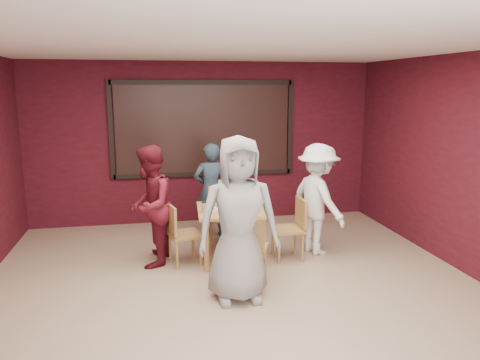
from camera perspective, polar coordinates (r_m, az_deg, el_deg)
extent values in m
plane|color=tan|center=(5.29, 0.41, -15.29)|extent=(7.00, 7.00, 0.00)
cube|color=black|center=(8.17, -4.43, 6.23)|extent=(3.00, 0.02, 1.50)
cube|color=tan|center=(6.39, -0.98, -3.68)|extent=(1.00, 1.00, 0.04)
cylinder|color=tan|center=(6.82, -4.44, -5.96)|extent=(0.07, 0.07, 0.70)
cylinder|color=tan|center=(6.89, 1.80, -5.74)|extent=(0.07, 0.07, 0.70)
cylinder|color=tan|center=(6.11, -4.11, -8.02)|extent=(0.07, 0.07, 0.70)
cylinder|color=tan|center=(6.19, 2.88, -7.75)|extent=(0.07, 0.07, 0.70)
cylinder|color=white|center=(6.10, -0.49, -4.15)|extent=(0.24, 0.24, 0.01)
cone|color=#E89052|center=(6.10, -0.49, -4.02)|extent=(0.22, 0.22, 0.02)
cylinder|color=beige|center=(6.02, 0.87, -3.73)|extent=(0.09, 0.09, 0.14)
cylinder|color=black|center=(6.00, 0.88, -3.03)|extent=(0.09, 0.09, 0.01)
cylinder|color=white|center=(6.66, -1.43, -2.82)|extent=(0.24, 0.24, 0.01)
cone|color=#E89052|center=(6.66, -1.43, -2.70)|extent=(0.22, 0.22, 0.02)
cylinder|color=beige|center=(6.71, -2.64, -2.16)|extent=(0.09, 0.09, 0.14)
cylinder|color=black|center=(6.69, -2.65, -1.53)|extent=(0.09, 0.09, 0.01)
cylinder|color=white|center=(6.34, -3.61, -3.58)|extent=(0.24, 0.24, 0.01)
cone|color=#E89052|center=(6.33, -3.61, -3.45)|extent=(0.22, 0.22, 0.02)
cylinder|color=beige|center=(6.19, -4.29, -3.35)|extent=(0.09, 0.09, 0.14)
cylinder|color=black|center=(6.17, -4.30, -2.67)|extent=(0.09, 0.09, 0.01)
cylinder|color=white|center=(6.44, 1.61, -3.33)|extent=(0.24, 0.24, 0.01)
cone|color=#E89052|center=(6.43, 1.61, -3.20)|extent=(0.22, 0.22, 0.02)
cylinder|color=beige|center=(6.56, 2.13, -2.47)|extent=(0.09, 0.09, 0.14)
cylinder|color=black|center=(6.54, 2.14, -1.82)|extent=(0.09, 0.09, 0.01)
cylinder|color=beige|center=(6.35, -0.24, -3.11)|extent=(0.06, 0.06, 0.10)
cylinder|color=beige|center=(6.30, -0.68, -3.31)|extent=(0.05, 0.05, 0.08)
cylinder|color=#A50B21|center=(6.30, -1.61, -3.02)|extent=(0.07, 0.07, 0.15)
cube|color=black|center=(6.40, -1.08, -2.90)|extent=(0.15, 0.10, 0.12)
cube|color=#A17B3E|center=(5.78, 1.21, -8.33)|extent=(0.54, 0.54, 0.04)
cylinder|color=#A17B3E|center=(5.99, 3.08, -9.89)|extent=(0.04, 0.04, 0.41)
cylinder|color=#A17B3E|center=(6.04, -0.13, -9.69)|extent=(0.04, 0.04, 0.41)
cylinder|color=#A17B3E|center=(5.68, 2.61, -11.10)|extent=(0.04, 0.04, 0.41)
cylinder|color=#A17B3E|center=(5.74, -0.77, -10.87)|extent=(0.04, 0.04, 0.41)
cube|color=#A17B3E|center=(5.53, 0.89, -6.66)|extent=(0.40, 0.19, 0.40)
cube|color=#A17B3E|center=(7.04, -2.46, -4.68)|extent=(0.53, 0.53, 0.04)
cylinder|color=#A17B3E|center=(6.97, -4.08, -6.79)|extent=(0.04, 0.04, 0.41)
cylinder|color=#A17B3E|center=(6.92, -1.28, -6.92)|extent=(0.04, 0.04, 0.41)
cylinder|color=#A17B3E|center=(7.29, -3.55, -5.97)|extent=(0.04, 0.04, 0.41)
cylinder|color=#A17B3E|center=(7.24, -0.88, -6.08)|extent=(0.04, 0.04, 0.41)
cube|color=#A17B3E|center=(7.16, -2.22, -2.40)|extent=(0.41, 0.17, 0.40)
cube|color=#A17B3E|center=(6.38, -6.73, -6.60)|extent=(0.49, 0.49, 0.04)
cylinder|color=#A17B3E|center=(6.35, -4.80, -8.71)|extent=(0.03, 0.03, 0.40)
cylinder|color=#A17B3E|center=(6.65, -5.77, -7.82)|extent=(0.03, 0.03, 0.40)
cylinder|color=#A17B3E|center=(6.26, -7.66, -9.09)|extent=(0.03, 0.03, 0.40)
cylinder|color=#A17B3E|center=(6.55, -8.51, -8.16)|extent=(0.03, 0.03, 0.40)
cube|color=#A17B3E|center=(6.26, -8.38, -4.77)|extent=(0.13, 0.40, 0.39)
cube|color=#A17B3E|center=(6.56, 5.83, -6.01)|extent=(0.41, 0.41, 0.04)
cylinder|color=#A17B3E|center=(6.73, 4.00, -7.49)|extent=(0.04, 0.04, 0.40)
cylinder|color=#A17B3E|center=(6.43, 4.79, -8.43)|extent=(0.04, 0.04, 0.40)
cylinder|color=#A17B3E|center=(6.83, 6.74, -7.28)|extent=(0.04, 0.04, 0.40)
cylinder|color=#A17B3E|center=(6.53, 7.64, -8.19)|extent=(0.04, 0.04, 0.40)
cube|color=#A17B3E|center=(6.55, 7.44, -3.92)|extent=(0.03, 0.41, 0.39)
imported|color=gray|center=(5.17, -0.18, -4.84)|extent=(0.91, 0.59, 1.86)
imported|color=#2C3E4F|center=(7.45, -3.57, -1.24)|extent=(0.56, 0.37, 1.51)
imported|color=maroon|center=(6.34, -10.91, -3.13)|extent=(0.78, 0.91, 1.62)
imported|color=white|center=(6.76, 9.47, -2.32)|extent=(0.88, 1.16, 1.59)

